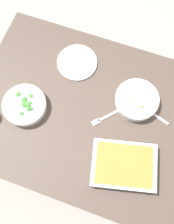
{
  "coord_description": "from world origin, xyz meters",
  "views": [
    {
      "loc": [
        -0.13,
        0.36,
        1.93
      ],
      "look_at": [
        0.0,
        0.0,
        0.74
      ],
      "focal_mm": 38.9,
      "sensor_mm": 36.0,
      "label": 1
    }
  ],
  "objects_px": {
    "baking_dish": "(124,165)",
    "fork_on_table": "(105,117)",
    "side_plate": "(77,62)",
    "broccoli_bowl": "(25,105)",
    "stew_bowl": "(137,100)",
    "spoon_by_stew": "(149,111)"
  },
  "relations": [
    {
      "from": "baking_dish",
      "to": "fork_on_table",
      "type": "bearing_deg",
      "value": -52.26
    },
    {
      "from": "side_plate",
      "to": "broccoli_bowl",
      "type": "bearing_deg",
      "value": 63.98
    },
    {
      "from": "stew_bowl",
      "to": "fork_on_table",
      "type": "relative_size",
      "value": 1.58
    },
    {
      "from": "stew_bowl",
      "to": "baking_dish",
      "type": "bearing_deg",
      "value": 95.43
    },
    {
      "from": "side_plate",
      "to": "fork_on_table",
      "type": "xyz_separation_m",
      "value": [
        -0.24,
        0.25,
        -0.0
      ]
    },
    {
      "from": "spoon_by_stew",
      "to": "fork_on_table",
      "type": "height_order",
      "value": "spoon_by_stew"
    },
    {
      "from": "baking_dish",
      "to": "spoon_by_stew",
      "type": "relative_size",
      "value": 1.99
    },
    {
      "from": "broccoli_bowl",
      "to": "baking_dish",
      "type": "xyz_separation_m",
      "value": [
        -0.56,
        0.12,
        0.0
      ]
    },
    {
      "from": "broccoli_bowl",
      "to": "side_plate",
      "type": "distance_m",
      "value": 0.37
    },
    {
      "from": "side_plate",
      "to": "spoon_by_stew",
      "type": "relative_size",
      "value": 1.28
    },
    {
      "from": "stew_bowl",
      "to": "side_plate",
      "type": "distance_m",
      "value": 0.39
    },
    {
      "from": "stew_bowl",
      "to": "side_plate",
      "type": "height_order",
      "value": "stew_bowl"
    },
    {
      "from": "fork_on_table",
      "to": "broccoli_bowl",
      "type": "bearing_deg",
      "value": 11.48
    },
    {
      "from": "baking_dish",
      "to": "spoon_by_stew",
      "type": "distance_m",
      "value": 0.32
    },
    {
      "from": "side_plate",
      "to": "fork_on_table",
      "type": "distance_m",
      "value": 0.35
    },
    {
      "from": "stew_bowl",
      "to": "broccoli_bowl",
      "type": "bearing_deg",
      "value": 22.24
    },
    {
      "from": "broccoli_bowl",
      "to": "stew_bowl",
      "type": "bearing_deg",
      "value": -157.76
    },
    {
      "from": "broccoli_bowl",
      "to": "fork_on_table",
      "type": "relative_size",
      "value": 1.57
    },
    {
      "from": "side_plate",
      "to": "stew_bowl",
      "type": "bearing_deg",
      "value": 162.83
    },
    {
      "from": "spoon_by_stew",
      "to": "fork_on_table",
      "type": "relative_size",
      "value": 1.22
    },
    {
      "from": "baking_dish",
      "to": "broccoli_bowl",
      "type": "bearing_deg",
      "value": -12.12
    },
    {
      "from": "baking_dish",
      "to": "side_plate",
      "type": "bearing_deg",
      "value": -48.4
    }
  ]
}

